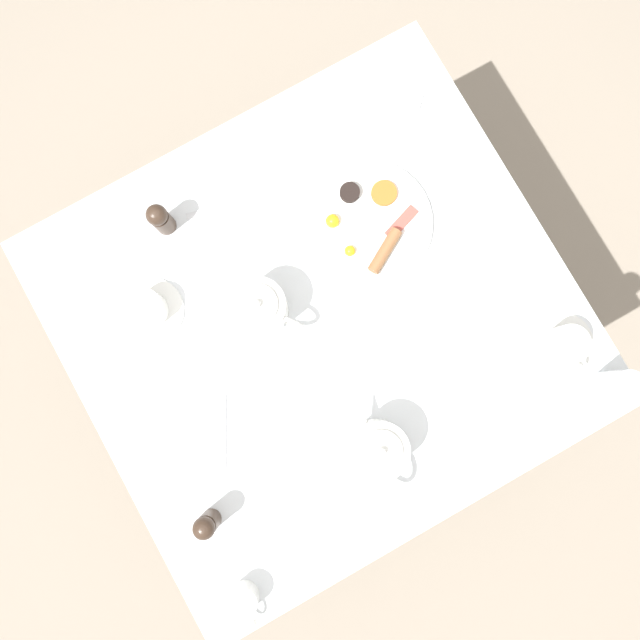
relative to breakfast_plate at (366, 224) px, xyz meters
The scene contains 15 objects.
ground_plane 0.80m from the breakfast_plate, 54.86° to the right, with size 8.00×8.00×0.00m, color gray.
table 0.25m from the breakfast_plate, 54.86° to the right, with size 1.02×1.09×0.75m.
breakfast_plate is the anchor object (origin of this frame).
teapot_near 0.50m from the breakfast_plate, 27.11° to the right, with size 0.21×0.12×0.13m.
teapot_far 0.31m from the breakfast_plate, 79.17° to the right, with size 0.18×0.14×0.13m.
teacup_with_saucer_left 0.52m from the breakfast_plate, 97.24° to the right, with size 0.15×0.15×0.07m.
teacup_with_saucer_right 0.51m from the breakfast_plate, 28.18° to the left, with size 0.15×0.15×0.07m.
water_glass_tall 0.64m from the breakfast_plate, 25.69° to the left, with size 0.08×0.08×0.11m.
creamer_jug 0.85m from the breakfast_plate, 47.42° to the right, with size 0.09×0.06×0.06m.
pepper_grinder 0.73m from the breakfast_plate, 56.91° to the right, with size 0.05×0.05×0.11m.
salt_grinder 0.45m from the breakfast_plate, 119.17° to the right, with size 0.05×0.05×0.11m.
napkin_folded 0.30m from the breakfast_plate, 138.54° to the left, with size 0.15×0.15×0.01m.
fork_by_plate 0.32m from the breakfast_plate, 127.20° to the right, with size 0.06×0.19×0.00m.
knife_by_plate 0.55m from the breakfast_plate, 64.32° to the right, with size 0.18×0.10×0.00m.
spoon_for_tea 0.27m from the breakfast_plate, ahead, with size 0.13×0.12×0.00m.
Camera 1 is at (0.12, -0.07, 2.14)m, focal length 35.00 mm.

